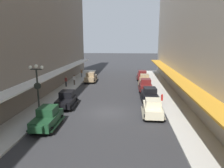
% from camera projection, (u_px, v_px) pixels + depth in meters
% --- Properties ---
extents(ground_plane, '(200.00, 200.00, 0.00)m').
position_uv_depth(ground_plane, '(107.00, 112.00, 21.95)').
color(ground_plane, '#2D2D30').
extents(sidewalk_left, '(3.00, 60.00, 0.15)m').
position_uv_depth(sidewalk_left, '(39.00, 110.00, 22.54)').
color(sidewalk_left, '#B7B5AD').
rests_on(sidewalk_left, ground).
extents(sidewalk_right, '(3.00, 60.00, 0.15)m').
position_uv_depth(sidewalk_right, '(180.00, 114.00, 21.32)').
color(sidewalk_right, '#B7B5AD').
rests_on(sidewalk_right, ground).
extents(building_row_left, '(4.30, 60.00, 21.45)m').
position_uv_depth(building_row_left, '(4.00, 7.00, 20.54)').
color(building_row_left, slate).
rests_on(building_row_left, ground).
extents(parked_car_0, '(2.14, 4.26, 1.84)m').
position_uv_depth(parked_car_0, '(142.00, 75.00, 39.48)').
color(parked_car_0, '#591919').
rests_on(parked_car_0, ground).
extents(parked_car_1, '(2.14, 4.26, 1.84)m').
position_uv_depth(parked_car_1, '(146.00, 85.00, 30.72)').
color(parked_car_1, '#591919').
rests_on(parked_car_1, ground).
extents(parked_car_2, '(2.30, 4.32, 1.84)m').
position_uv_depth(parked_car_2, '(67.00, 99.00, 23.49)').
color(parked_car_2, black).
rests_on(parked_car_2, ground).
extents(parked_car_3, '(2.18, 4.27, 1.84)m').
position_uv_depth(parked_car_3, '(153.00, 108.00, 20.54)').
color(parked_car_3, beige).
rests_on(parked_car_3, ground).
extents(parked_car_4, '(2.31, 4.32, 1.84)m').
position_uv_depth(parked_car_4, '(150.00, 94.00, 25.54)').
color(parked_car_4, black).
rests_on(parked_car_4, ground).
extents(parked_car_5, '(2.20, 4.28, 1.84)m').
position_uv_depth(parked_car_5, '(47.00, 117.00, 17.95)').
color(parked_car_5, '#193D23').
rests_on(parked_car_5, ground).
extents(parked_car_6, '(2.30, 4.32, 1.84)m').
position_uv_depth(parked_car_6, '(145.00, 80.00, 34.86)').
color(parked_car_6, '#997F5B').
rests_on(parked_car_6, ground).
extents(parked_car_7, '(2.16, 4.27, 1.84)m').
position_uv_depth(parked_car_7, '(91.00, 77.00, 37.49)').
color(parked_car_7, '#997F5B').
rests_on(parked_car_7, ground).
extents(lamp_post_with_clock, '(1.42, 0.44, 5.16)m').
position_uv_depth(lamp_post_with_clock, '(38.00, 89.00, 19.65)').
color(lamp_post_with_clock, black).
rests_on(lamp_post_with_clock, sidewalk_left).
extents(fire_hydrant, '(0.24, 0.24, 0.82)m').
position_uv_depth(fire_hydrant, '(162.00, 97.00, 25.62)').
color(fire_hydrant, '#B21E19').
rests_on(fire_hydrant, sidewalk_right).
extents(pedestrian_0, '(0.36, 0.24, 1.64)m').
position_uv_depth(pedestrian_0, '(66.00, 81.00, 33.29)').
color(pedestrian_0, '#2D2D33').
rests_on(pedestrian_0, sidewalk_left).
extents(pedestrian_1, '(0.36, 0.24, 1.64)m').
position_uv_depth(pedestrian_1, '(82.00, 73.00, 41.61)').
color(pedestrian_1, slate).
rests_on(pedestrian_1, sidewalk_left).
extents(pedestrian_2, '(0.36, 0.28, 1.67)m').
position_uv_depth(pedestrian_2, '(74.00, 80.00, 34.49)').
color(pedestrian_2, '#4C4238').
rests_on(pedestrian_2, sidewalk_left).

